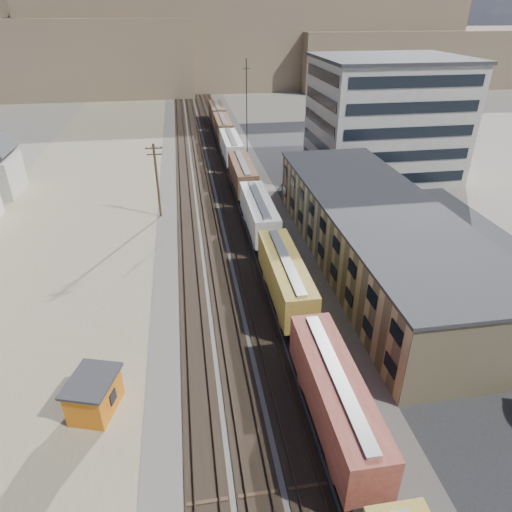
{
  "coord_description": "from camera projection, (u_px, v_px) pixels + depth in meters",
  "views": [
    {
      "loc": [
        -4.8,
        -16.44,
        25.32
      ],
      "look_at": [
        1.65,
        23.47,
        3.0
      ],
      "focal_mm": 32.0,
      "sensor_mm": 36.0,
      "label": 1
    }
  ],
  "objects": [
    {
      "name": "parked_car_blue",
      "position": [
        355.0,
        176.0,
        74.71
      ],
      "size": [
        4.33,
        5.54,
        1.4
      ],
      "primitive_type": "imported",
      "rotation": [
        0.0,
        0.0,
        0.46
      ],
      "color": "navy",
      "rests_on": "ground"
    },
    {
      "name": "parked_car_far",
      "position": [
        401.0,
        195.0,
        66.91
      ],
      "size": [
        2.03,
        4.65,
        1.56
      ],
      "primitive_type": "imported",
      "rotation": [
        0.0,
        0.0,
        0.04
      ],
      "color": "white",
      "rests_on": "ground"
    },
    {
      "name": "utility_pole_north",
      "position": [
        157.0,
        179.0,
        59.67
      ],
      "size": [
        2.2,
        0.32,
        10.0
      ],
      "color": "#382619",
      "rests_on": "ground"
    },
    {
      "name": "dirt_yard",
      "position": [
        70.0,
        228.0,
        58.89
      ],
      "size": [
        24.0,
        180.0,
        0.03
      ],
      "primitive_type": "cube",
      "color": "#7D7256",
      "rests_on": "ground"
    },
    {
      "name": "ground",
      "position": [
        291.0,
        490.0,
        27.12
      ],
      "size": [
        300.0,
        300.0,
        0.0
      ],
      "primitive_type": "plane",
      "color": "#6B6356",
      "rests_on": "ground"
    },
    {
      "name": "asphalt_lot",
      "position": [
        393.0,
        222.0,
        60.43
      ],
      "size": [
        26.0,
        120.0,
        0.04
      ],
      "primitive_type": "cube",
      "color": "#232326",
      "rests_on": "ground"
    },
    {
      "name": "radio_mast",
      "position": [
        247.0,
        116.0,
        75.4
      ],
      "size": [
        1.2,
        0.16,
        18.0
      ],
      "color": "black",
      "rests_on": "ground"
    },
    {
      "name": "warehouse",
      "position": [
        376.0,
        234.0,
        49.05
      ],
      "size": [
        12.4,
        40.4,
        7.25
      ],
      "color": "tan",
      "rests_on": "ground"
    },
    {
      "name": "ballast_bed",
      "position": [
        218.0,
        192.0,
        70.32
      ],
      "size": [
        18.0,
        200.0,
        0.06
      ],
      "primitive_type": "cube",
      "color": "#4C4742",
      "rests_on": "ground"
    },
    {
      "name": "rail_tracks",
      "position": [
        215.0,
        191.0,
        70.2
      ],
      "size": [
        11.4,
        200.0,
        0.24
      ],
      "color": "black",
      "rests_on": "ground"
    },
    {
      "name": "freight_train",
      "position": [
        250.0,
        191.0,
        62.77
      ],
      "size": [
        3.0,
        119.74,
        4.46
      ],
      "color": "black",
      "rests_on": "ground"
    },
    {
      "name": "hills_north",
      "position": [
        189.0,
        40.0,
        165.45
      ],
      "size": [
        265.0,
        80.0,
        32.0
      ],
      "color": "brown",
      "rests_on": "ground"
    },
    {
      "name": "office_tower",
      "position": [
        385.0,
        118.0,
        74.04
      ],
      "size": [
        22.6,
        18.6,
        18.45
      ],
      "color": "#9E998E",
      "rests_on": "ground"
    },
    {
      "name": "maintenance_shed",
      "position": [
        94.0,
        394.0,
        31.81
      ],
      "size": [
        4.08,
        4.66,
        2.88
      ],
      "color": "#CE6913",
      "rests_on": "ground"
    }
  ]
}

